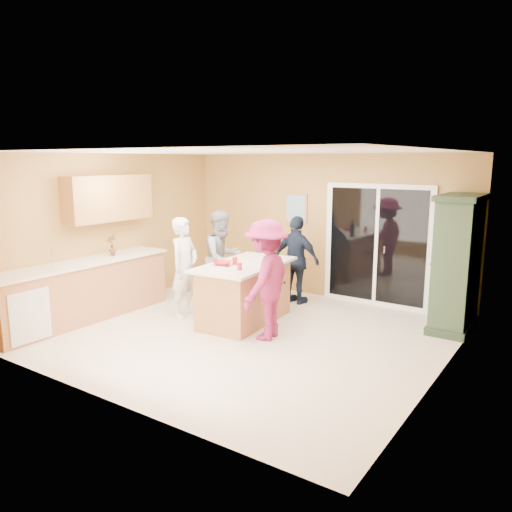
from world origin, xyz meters
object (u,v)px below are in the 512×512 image
Objects in this scene: woman_white at (185,267)px; woman_grey at (223,258)px; woman_navy at (297,260)px; woman_magenta at (266,280)px; green_hutch at (457,265)px; kitchen_island at (245,294)px.

woman_grey reaches higher than woman_white.
woman_magenta reaches higher than woman_navy.
green_hutch reaches higher than woman_white.
woman_navy is at bearing -171.84° from woman_magenta.
kitchen_island is 1.07m from woman_white.
green_hutch is 1.30× the size of woman_navy.
green_hutch is (2.79, 1.45, 0.54)m from kitchen_island.
green_hutch is at bearing -171.77° from woman_navy.
woman_white is at bearing -176.15° from woman_grey.
woman_grey is 0.97× the size of woman_magenta.
woman_white reaches higher than woman_navy.
woman_magenta is at bearing -99.85° from woman_white.
kitchen_island is 1.41m from woman_navy.
green_hutch is 4.15m from woman_white.
woman_navy is at bearing 79.17° from kitchen_island.
woman_white is (-3.75, -1.75, -0.18)m from green_hutch.
woman_grey is at bearing -130.65° from woman_magenta.
woman_grey is at bearing 142.91° from kitchen_island.
kitchen_island is 1.08× the size of woman_magenta.
woman_grey is 1.30m from woman_navy.
woman_magenta reaches higher than kitchen_island.
kitchen_island is 1.09m from woman_grey.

